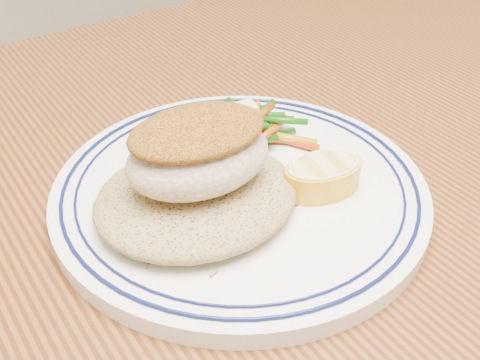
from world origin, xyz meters
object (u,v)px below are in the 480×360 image
Objects in this scene: fish_fillet at (198,151)px; dining_table at (243,317)px; plate at (240,191)px; rice_pilaf at (197,193)px; vegetable_pile at (246,128)px; lemon_wedge at (323,175)px.

dining_table is at bearing -51.11° from fish_fillet.
plate is 2.63× the size of fish_fillet.
fish_fillet is (0.00, 0.00, 0.04)m from rice_pilaf.
vegetable_pile is 1.45× the size of lemon_wedge.
fish_fillet reaches higher than plate.
dining_table is 0.16m from vegetable_pile.
plate is at bearing 60.03° from dining_table.
vegetable_pile is (0.08, 0.06, -0.00)m from rice_pilaf.
rice_pilaf is at bearing 160.62° from lemon_wedge.
lemon_wedge is (0.09, -0.03, -0.04)m from fish_fillet.
vegetable_pile is at bearing 34.90° from rice_pilaf.
vegetable_pile is (0.06, 0.08, 0.12)m from dining_table.
plate is 1.91× the size of rice_pilaf.
lemon_wedge is (0.01, -0.09, 0.00)m from vegetable_pile.
rice_pilaf is at bearing -170.66° from plate.
vegetable_pile is at bearing 35.68° from fish_fillet.
rice_pilaf is 0.04m from fish_fillet.
rice_pilaf is 1.37× the size of fish_fillet.
lemon_wedge is at bearing -19.38° from rice_pilaf.
plate is at bearing 141.38° from lemon_wedge.
rice_pilaf is at bearing 133.99° from dining_table.
lemon_wedge is (0.09, -0.03, -0.00)m from rice_pilaf.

